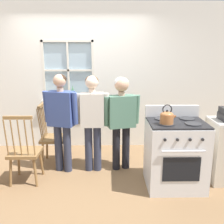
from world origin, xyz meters
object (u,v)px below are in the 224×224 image
potted_plant (72,95)px  chair_near_wall (52,138)px  person_adult_right (121,114)px  chair_by_window (25,152)px  stove (175,153)px  person_teen_center (92,116)px  kettle (167,117)px  person_elderly_left (61,115)px

potted_plant → chair_near_wall: bearing=-109.1°
chair_near_wall → person_adult_right: 1.24m
chair_by_window → chair_near_wall: size_ratio=1.00×
chair_near_wall → potted_plant: potted_plant is taller
chair_by_window → potted_plant: size_ratio=3.43×
person_adult_right → stove: 0.98m
person_teen_center → chair_by_window: bearing=-161.0°
chair_near_wall → person_teen_center: person_teen_center is taller
person_teen_center → kettle: 1.16m
person_teen_center → stove: bearing=-23.5°
stove → kettle: kettle is taller
chair_near_wall → person_elderly_left: size_ratio=0.67×
person_elderly_left → stove: (1.62, -0.47, -0.43)m
chair_near_wall → kettle: 1.97m
person_teen_center → person_adult_right: person_teen_center is taller
kettle → person_teen_center: bearing=148.0°
chair_by_window → potted_plant: bearing=-110.6°
chair_by_window → kettle: (1.92, -0.27, 0.58)m
chair_near_wall → stove: (1.84, -0.75, 0.03)m
person_teen_center → stove: (1.15, -0.48, -0.42)m
person_elderly_left → potted_plant: bearing=104.3°
kettle → potted_plant: (-1.41, 1.61, 0.00)m
potted_plant → person_adult_right: bearing=-47.4°
person_teen_center → stove: size_ratio=1.37×
potted_plant → person_elderly_left: bearing=-91.8°
chair_near_wall → chair_by_window: bearing=155.9°
person_adult_right → stove: person_adult_right is taller
person_elderly_left → person_teen_center: bearing=16.9°
person_teen_center → potted_plant: 1.10m
person_teen_center → person_adult_right: 0.44m
chair_by_window → kettle: kettle is taller
chair_by_window → potted_plant: potted_plant is taller
chair_by_window → kettle: bearing=172.2°
person_adult_right → potted_plant: person_adult_right is taller
person_adult_right → kettle: bearing=-65.8°
person_teen_center → potted_plant: person_teen_center is taller
chair_near_wall → kettle: kettle is taller
kettle → potted_plant: 2.14m
chair_by_window → stove: stove is taller
chair_by_window → person_adult_right: person_adult_right is taller
kettle → potted_plant: bearing=131.3°
chair_near_wall → person_elderly_left: 0.58m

